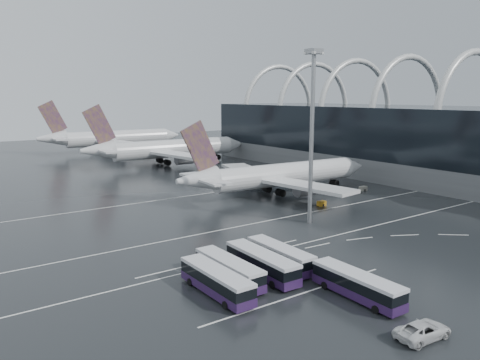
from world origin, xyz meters
TOP-DOWN VIEW (x-y plane):
  - ground at (0.00, 0.00)m, footprint 420.00×420.00m
  - terminal at (61.56, 19.84)m, footprint 42.00×160.00m
  - lane_marking_near at (0.00, -2.00)m, footprint 120.00×0.25m
  - lane_marking_mid at (0.00, 12.00)m, footprint 120.00×0.25m
  - lane_marking_far at (0.00, 40.00)m, footprint 120.00×0.25m
  - bus_bay_line_south at (-24.00, -16.00)m, footprint 28.00×0.25m
  - bus_bay_line_north at (-24.00, 0.00)m, footprint 28.00×0.25m
  - airliner_main at (10.34, 29.19)m, footprint 53.67×47.00m
  - airliner_gate_b at (11.21, 88.73)m, footprint 59.40×53.47m
  - airliner_gate_c at (9.24, 136.04)m, footprint 60.15×55.58m
  - bus_row_near_a at (-32.00, -10.19)m, footprint 3.04×12.47m
  - bus_row_near_b at (-28.66, -7.94)m, footprint 3.00×12.20m
  - bus_row_near_c at (-24.02, -8.73)m, footprint 3.39×12.96m
  - bus_row_near_d at (-19.97, -7.67)m, footprint 3.16×12.09m
  - bus_row_far_c at (-19.27, -20.61)m, footprint 3.22×12.34m
  - van_curve_a at (-21.24, -30.53)m, footprint 6.33×3.39m
  - floodlight_mast at (-0.75, 6.55)m, footprint 2.40×2.40m
  - gse_cart_belly_b at (22.35, 28.67)m, footprint 2.09×1.24m
  - gse_cart_belly_c at (10.77, 14.81)m, footprint 1.88×1.11m
  - gse_cart_belly_d at (30.68, 20.27)m, footprint 2.00×1.18m

SIDE VIEW (x-z plane):
  - ground at x=0.00m, z-range 0.00..0.00m
  - lane_marking_near at x=0.00m, z-range 0.00..0.01m
  - lane_marking_mid at x=0.00m, z-range 0.00..0.01m
  - lane_marking_far at x=0.00m, z-range 0.00..0.01m
  - bus_bay_line_south at x=-24.00m, z-range 0.00..0.01m
  - bus_bay_line_north at x=-24.00m, z-range 0.00..0.01m
  - gse_cart_belly_c at x=10.77m, z-range 0.00..1.02m
  - gse_cart_belly_d at x=30.68m, z-range 0.00..1.09m
  - gse_cart_belly_b at x=22.35m, z-range 0.00..1.14m
  - van_curve_a at x=-21.24m, z-range 0.00..1.69m
  - bus_row_near_d at x=-19.97m, z-range 0.15..3.10m
  - bus_row_near_b at x=-28.66m, z-range 0.15..3.15m
  - bus_row_far_c at x=-19.27m, z-range 0.15..3.17m
  - bus_row_near_a at x=-32.00m, z-range 0.15..3.22m
  - bus_row_near_c at x=-24.02m, z-range 0.16..3.33m
  - airliner_main at x=10.34m, z-range -4.54..13.64m
  - airliner_gate_b at x=11.21m, z-range -5.16..15.49m
  - airliner_gate_c at x=9.24m, z-range -5.36..16.10m
  - terminal at x=61.56m, z-range -6.58..28.32m
  - floodlight_mast at x=-0.75m, z-range 4.04..35.32m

